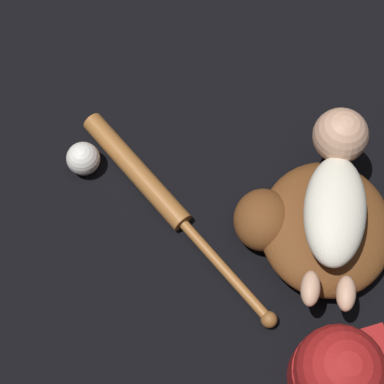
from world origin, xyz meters
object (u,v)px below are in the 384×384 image
at_px(baseball, 83,159).
at_px(baseball_cap, 338,372).
at_px(baseball_glove, 315,226).
at_px(baseball_bat, 153,189).
at_px(baby_figure, 337,187).

bearing_deg(baseball, baseball_cap, -115.64).
bearing_deg(baseball_glove, baseball_bat, 90.45).
xyz_separation_m(baseball_glove, baseball, (0.02, 0.51, -0.01)).
xyz_separation_m(baby_figure, baseball_cap, (-0.32, -0.08, -0.08)).
height_order(baby_figure, baseball_cap, baby_figure).
distance_m(baseball_bat, baseball, 0.16).
relative_size(baseball_bat, baseball_cap, 2.17).
bearing_deg(baseball_cap, baseball, 64.36).
bearing_deg(baseball_cap, baby_figure, 14.45).
bearing_deg(baseball_bat, baseball_cap, -121.38).
bearing_deg(baby_figure, baseball_bat, 98.49).
xyz_separation_m(baby_figure, baseball, (-0.03, 0.52, -0.11)).
distance_m(baseball, baseball_cap, 0.67).
distance_m(baseball_glove, baseball_bat, 0.35).
relative_size(baby_figure, baseball_bat, 0.78).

